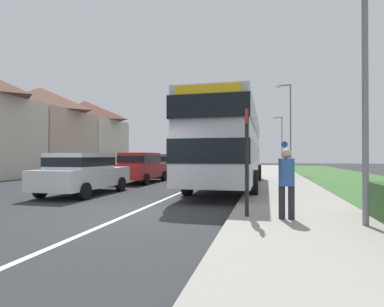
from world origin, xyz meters
TOP-DOWN VIEW (x-y plane):
  - ground_plane at (0.00, 0.00)m, footprint 120.00×120.00m
  - lane_marking_centre at (0.00, 8.00)m, footprint 0.14×60.00m
  - pavement_near_side at (4.20, 6.00)m, footprint 3.20×68.00m
  - double_decker_bus at (1.73, 7.06)m, footprint 2.80×11.11m
  - parked_car_white at (-3.50, 3.19)m, footprint 1.98×4.30m
  - parked_car_red at (-3.45, 8.71)m, footprint 1.89×4.50m
  - parked_car_grey at (-3.70, 14.15)m, footprint 1.99×4.44m
  - pedestrian_at_stop at (3.87, -0.35)m, footprint 0.34×0.34m
  - bus_stop_sign at (3.00, -0.22)m, footprint 0.09×0.52m
  - cycle_route_sign at (4.62, 14.56)m, footprint 0.44×0.08m
  - street_lamp_mid at (5.18, 18.02)m, footprint 1.14×0.20m
  - street_lamp_far at (5.22, 33.29)m, footprint 1.14×0.20m
  - house_terrace_far_side at (-15.81, 12.05)m, footprint 7.26×26.83m

SIDE VIEW (x-z plane):
  - ground_plane at x=0.00m, z-range 0.00..0.00m
  - lane_marking_centre at x=0.00m, z-range 0.00..0.01m
  - pavement_near_side at x=4.20m, z-range 0.00..0.12m
  - parked_car_white at x=-3.50m, z-range 0.08..1.70m
  - parked_car_grey at x=-3.70m, z-range 0.08..1.72m
  - parked_car_red at x=-3.45m, z-range 0.08..1.77m
  - pedestrian_at_stop at x=3.87m, z-range 0.14..1.81m
  - cycle_route_sign at x=4.62m, z-range 0.17..2.69m
  - bus_stop_sign at x=3.00m, z-range 0.24..2.84m
  - double_decker_bus at x=1.73m, z-range 0.29..3.99m
  - house_terrace_far_side at x=-15.81m, z-range 0.00..7.52m
  - street_lamp_far at x=5.22m, z-range 0.54..7.04m
  - street_lamp_mid at x=5.18m, z-range 0.55..7.75m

